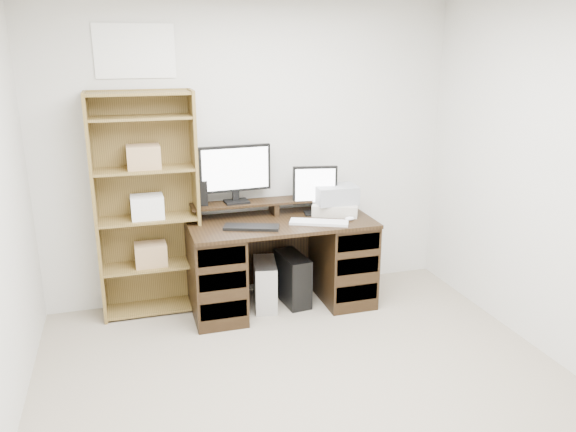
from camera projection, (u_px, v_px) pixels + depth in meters
name	position (u px, v px, depth m)	size (l,w,h in m)	color
room	(338.00, 221.00, 2.89)	(3.54, 4.04, 2.54)	gray
desk	(281.00, 262.00, 4.69)	(1.50, 0.70, 0.75)	black
riser_shelf	(274.00, 203.00, 4.75)	(1.40, 0.22, 0.12)	black
monitor_wide	(235.00, 171.00, 4.60)	(0.60, 0.16, 0.48)	black
monitor_small	(315.00, 188.00, 4.71)	(0.37, 0.17, 0.41)	black
speaker	(202.00, 193.00, 4.56)	(0.08, 0.08, 0.21)	black
keyboard_black	(252.00, 227.00, 4.37)	(0.43, 0.14, 0.02)	black
keyboard_white	(319.00, 222.00, 4.50)	(0.47, 0.14, 0.02)	silver
mouse	(350.00, 219.00, 4.58)	(0.08, 0.05, 0.03)	silver
printer	(335.00, 208.00, 4.76)	(0.38, 0.28, 0.09)	#B7B0A0
basket	(336.00, 194.00, 4.73)	(0.35, 0.25, 0.15)	gray
tower_silver	(265.00, 284.00, 4.71)	(0.18, 0.40, 0.40)	silver
tower_black	(292.00, 279.00, 4.79)	(0.23, 0.44, 0.43)	black
bookshelf	(147.00, 204.00, 4.45)	(0.80, 0.30, 1.80)	brown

